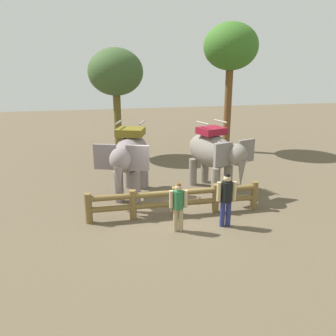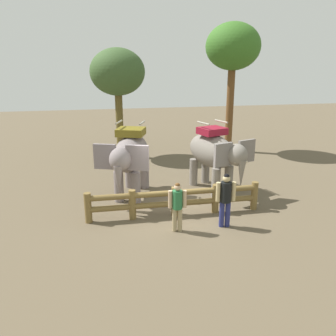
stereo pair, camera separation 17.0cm
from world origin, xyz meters
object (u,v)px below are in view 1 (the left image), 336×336
Objects in this scene: tree_far_left at (116,73)px; tree_back_center at (231,49)px; elephant_center at (214,153)px; log_fence at (175,199)px; tourist_woman_in_black at (178,204)px; tourist_man_in_blue at (226,196)px; elephant_near_left at (130,156)px.

tree_far_left is 6.66m from tree_back_center.
tree_back_center is (6.53, -0.05, 1.31)m from tree_far_left.
elephant_center is 0.58× the size of tree_far_left.
log_fence is at bearing -135.60° from elephant_center.
elephant_center is at bearing 54.46° from tourist_woman_in_black.
tree_far_left is (-2.66, 9.69, 3.58)m from tourist_man_in_blue.
tree_back_center is at bearing 63.92° from elephant_center.
log_fence is 1.22m from tourist_woman_in_black.
tree_back_center is at bearing -0.40° from tree_far_left.
tree_far_left is at bearing 98.38° from log_fence.
elephant_near_left is at bearing 121.31° from log_fence.
log_fence is 3.39× the size of tourist_man_in_blue.
elephant_near_left is 1.03× the size of elephant_center.
tree_far_left reaches higher than elephant_near_left.
tourist_man_in_blue is (1.59, -0.00, 0.11)m from tourist_woman_in_black.
log_fence is 11.33m from tree_back_center.
elephant_near_left is 0.48× the size of tree_back_center.
tree_back_center is (6.58, 6.34, 4.26)m from elephant_near_left.
log_fence is at bearing -81.62° from tree_far_left.
tree_far_left is 0.81× the size of tree_back_center.
elephant_center is at bearing 44.40° from log_fence.
log_fence is 0.83× the size of tree_back_center.
tourist_man_in_blue is 10.67m from tree_far_left.
elephant_near_left is 0.60× the size of tree_far_left.
elephant_center is (3.45, -0.05, -0.05)m from elephant_near_left.
log_fence is 2.74m from elephant_near_left.
tourist_man_in_blue is 0.30× the size of tree_far_left.
tree_far_left is (-3.40, 6.43, 3.00)m from elephant_center.
tree_back_center reaches higher than tree_far_left.
tourist_woman_in_black is 0.89× the size of tourist_man_in_blue.
elephant_near_left is at bearing -90.45° from tree_far_left.
tree_far_left is (-1.26, 8.53, 4.03)m from log_fence.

